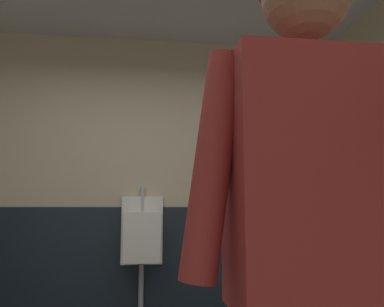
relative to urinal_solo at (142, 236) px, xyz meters
The scene contains 4 objects.
wall_back 0.66m from the urinal_solo, 100.26° to the left, with size 4.61×0.12×2.79m, color beige.
wainscot_band_back 0.29m from the urinal_solo, 105.37° to the left, with size 4.01×0.03×1.05m, color #19232D.
urinal_solo is the anchor object (origin of this frame).
person 2.85m from the urinal_solo, 81.67° to the right, with size 0.64×0.60×1.71m.
Camera 1 is at (0.03, -1.88, 1.03)m, focal length 35.99 mm.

